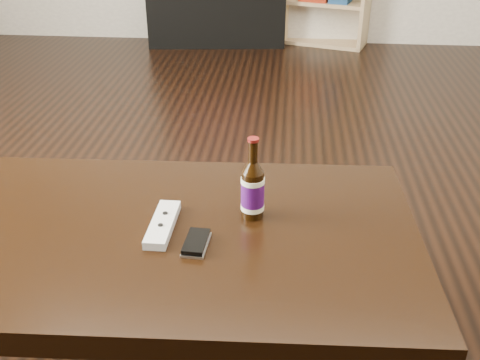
# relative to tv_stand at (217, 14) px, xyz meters

# --- Properties ---
(floor) EXTENTS (5.00, 6.00, 0.01)m
(floor) POSITION_rel_tv_stand_xyz_m (0.42, -2.98, -0.21)
(floor) COLOR black
(floor) RESTS_ON ground
(tv_stand) EXTENTS (1.07, 0.61, 0.41)m
(tv_stand) POSITION_rel_tv_stand_xyz_m (0.00, 0.00, 0.00)
(tv_stand) COLOR black
(tv_stand) RESTS_ON floor
(coffee_table) EXTENTS (1.22, 0.74, 0.45)m
(coffee_table) POSITION_rel_tv_stand_xyz_m (0.30, -3.36, 0.18)
(coffee_table) COLOR black
(coffee_table) RESTS_ON floor
(beer_bottle) EXTENTS (0.07, 0.07, 0.21)m
(beer_bottle) POSITION_rel_tv_stand_xyz_m (0.50, -3.28, 0.31)
(beer_bottle) COLOR black
(beer_bottle) RESTS_ON coffee_table
(phone) EXTENTS (0.06, 0.10, 0.02)m
(phone) POSITION_rel_tv_stand_xyz_m (0.39, -3.42, 0.25)
(phone) COLOR #B4B4B7
(phone) RESTS_ON coffee_table
(remote) EXTENTS (0.05, 0.18, 0.02)m
(remote) POSITION_rel_tv_stand_xyz_m (0.30, -3.35, 0.25)
(remote) COLOR silver
(remote) RESTS_ON coffee_table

